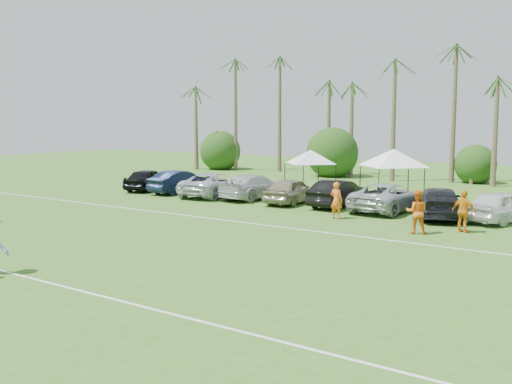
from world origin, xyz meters
The scene contains 26 objects.
field_lines centered at (0.00, 8.00, 0.01)m, with size 80.00×12.10×0.01m.
palm_tree_0 centered at (-22.00, 38.00, 7.48)m, with size 2.40×2.40×8.90m.
palm_tree_1 centered at (-17.00, 38.00, 8.35)m, with size 2.40×2.40×9.90m.
palm_tree_2 centered at (-12.00, 38.00, 9.21)m, with size 2.40×2.40×10.90m.
palm_tree_3 centered at (-8.00, 38.00, 10.06)m, with size 2.40×2.40×11.90m.
palm_tree_4 centered at (-4.00, 38.00, 7.48)m, with size 2.40×2.40×8.90m.
palm_tree_5 centered at (0.00, 38.00, 8.35)m, with size 2.40×2.40×9.90m.
palm_tree_6 centered at (4.00, 38.00, 9.21)m, with size 2.40×2.40×10.90m.
palm_tree_7 centered at (8.00, 38.00, 10.06)m, with size 2.40×2.40×11.90m.
bush_tree_0 centered at (-19.00, 39.00, 1.80)m, with size 4.00×4.00×4.00m.
bush_tree_1 centered at (-6.00, 39.00, 1.80)m, with size 4.00×4.00×4.00m.
bush_tree_2 centered at (6.00, 39.00, 1.80)m, with size 4.00×4.00×4.00m.
sideline_player_a centered at (4.23, 17.59, 0.95)m, with size 0.69×0.45×1.90m, color orange.
sideline_player_b centered at (8.91, 16.07, 0.98)m, with size 0.95×0.74×1.96m, color orange.
sideline_player_c centered at (10.58, 17.49, 0.96)m, with size 1.13×0.47×1.92m, color orange.
canopy_tent_left centered at (-2.71, 27.52, 2.91)m, with size 4.19×4.19×3.39m.
canopy_tent_right centered at (4.16, 25.66, 3.25)m, with size 4.68×4.68×3.79m.
parked_car_0 centered at (-12.40, 20.86, 0.79)m, with size 1.86×4.61×1.57m, color black.
parked_car_1 centered at (-9.42, 21.01, 0.79)m, with size 1.66×4.77×1.57m, color black.
parked_car_2 centered at (-6.44, 20.97, 0.79)m, with size 2.61×5.65×1.57m, color silver.
parked_car_3 centered at (-3.45, 21.44, 0.79)m, with size 2.20×5.41×1.57m, color silver.
parked_car_4 centered at (-0.47, 21.01, 0.79)m, with size 1.86×4.61×1.57m, color gray.
parked_car_5 centered at (2.51, 21.38, 0.79)m, with size 1.66×4.77×1.57m, color black.
parked_car_6 centered at (5.49, 21.42, 0.79)m, with size 2.61×5.65×1.57m, color #ACAFB5.
parked_car_7 centered at (8.47, 20.86, 0.79)m, with size 2.20×5.41×1.57m, color black.
parked_car_8 centered at (11.45, 21.36, 0.79)m, with size 1.86×4.61×1.57m, color silver.
Camera 1 is at (17.00, -8.63, 5.01)m, focal length 40.00 mm.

